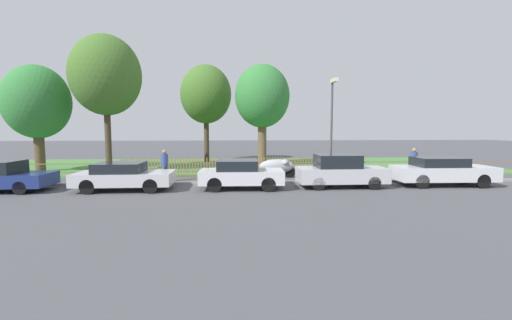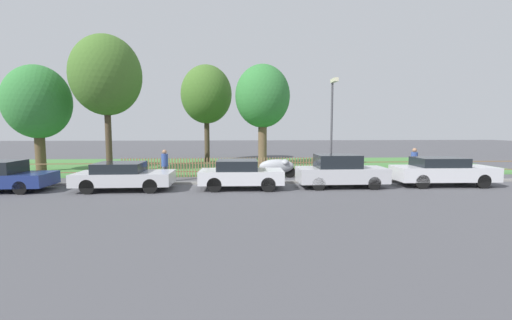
% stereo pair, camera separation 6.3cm
% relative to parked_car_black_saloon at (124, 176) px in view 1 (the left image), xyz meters
% --- Properties ---
extents(ground_plane, '(120.00, 120.00, 0.00)m').
position_rel_parked_car_black_saloon_xyz_m(ground_plane, '(5.02, 1.31, -0.64)').
color(ground_plane, '#4C4C51').
extents(kerb_stone, '(36.60, 0.20, 0.12)m').
position_rel_parked_car_black_saloon_xyz_m(kerb_stone, '(5.02, 1.41, -0.58)').
color(kerb_stone, gray).
rests_on(kerb_stone, ground).
extents(grass_strip, '(36.60, 11.67, 0.01)m').
position_rel_parked_car_black_saloon_xyz_m(grass_strip, '(5.02, 9.77, -0.64)').
color(grass_strip, '#477F3D').
rests_on(grass_strip, ground).
extents(park_fence, '(36.60, 0.05, 1.08)m').
position_rel_parked_car_black_saloon_xyz_m(park_fence, '(5.02, 3.94, -0.10)').
color(park_fence, olive).
rests_on(park_fence, ground).
extents(parked_car_black_saloon, '(4.16, 1.91, 1.23)m').
position_rel_parked_car_black_saloon_xyz_m(parked_car_black_saloon, '(0.00, 0.00, 0.00)').
color(parked_car_black_saloon, '#BCBCC1').
rests_on(parked_car_black_saloon, ground).
extents(parked_car_navy_estate, '(3.77, 1.84, 1.31)m').
position_rel_parked_car_black_saloon_xyz_m(parked_car_navy_estate, '(5.14, 0.03, 0.03)').
color(parked_car_navy_estate, silver).
rests_on(parked_car_navy_estate, ground).
extents(parked_car_red_compact, '(4.05, 1.64, 1.52)m').
position_rel_parked_car_black_saloon_xyz_m(parked_car_red_compact, '(9.76, 0.16, 0.11)').
color(parked_car_red_compact, '#BCBCC1').
rests_on(parked_car_red_compact, ground).
extents(parked_car_white_van, '(4.62, 1.84, 1.35)m').
position_rel_parked_car_black_saloon_xyz_m(parked_car_white_van, '(14.73, 0.29, 0.06)').
color(parked_car_white_van, silver).
rests_on(parked_car_white_van, ground).
extents(covered_motorcycle, '(2.08, 0.73, 1.03)m').
position_rel_parked_car_black_saloon_xyz_m(covered_motorcycle, '(7.24, 3.38, -0.00)').
color(covered_motorcycle, black).
rests_on(covered_motorcycle, ground).
extents(tree_nearest_kerb, '(3.95, 3.95, 6.64)m').
position_rel_parked_car_black_saloon_xyz_m(tree_nearest_kerb, '(-7.39, 7.07, 3.68)').
color(tree_nearest_kerb, brown).
rests_on(tree_nearest_kerb, ground).
extents(tree_behind_motorcycle, '(4.22, 4.22, 8.36)m').
position_rel_parked_car_black_saloon_xyz_m(tree_behind_motorcycle, '(-2.91, 6.42, 5.27)').
color(tree_behind_motorcycle, '#473828').
rests_on(tree_behind_motorcycle, ground).
extents(tree_mid_park, '(4.07, 4.07, 7.79)m').
position_rel_parked_car_black_saloon_xyz_m(tree_mid_park, '(2.61, 12.79, 4.77)').
color(tree_mid_park, '#473828').
rests_on(tree_mid_park, ground).
extents(tree_far_left, '(3.87, 3.87, 7.22)m').
position_rel_parked_car_black_saloon_xyz_m(tree_far_left, '(6.86, 9.18, 4.29)').
color(tree_far_left, brown).
rests_on(tree_far_left, ground).
extents(pedestrian_near_fence, '(0.43, 0.43, 1.65)m').
position_rel_parked_car_black_saloon_xyz_m(pedestrian_near_fence, '(1.34, 2.24, 0.29)').
color(pedestrian_near_fence, slate).
rests_on(pedestrian_near_fence, ground).
extents(pedestrian_by_lamp, '(0.40, 0.40, 1.68)m').
position_rel_parked_car_black_saloon_xyz_m(pedestrian_by_lamp, '(14.42, 2.31, 0.31)').
color(pedestrian_by_lamp, slate).
rests_on(pedestrian_by_lamp, ground).
extents(street_lamp, '(0.20, 0.79, 5.19)m').
position_rel_parked_car_black_saloon_xyz_m(street_lamp, '(9.84, 1.96, 2.67)').
color(street_lamp, '#47474C').
rests_on(street_lamp, ground).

